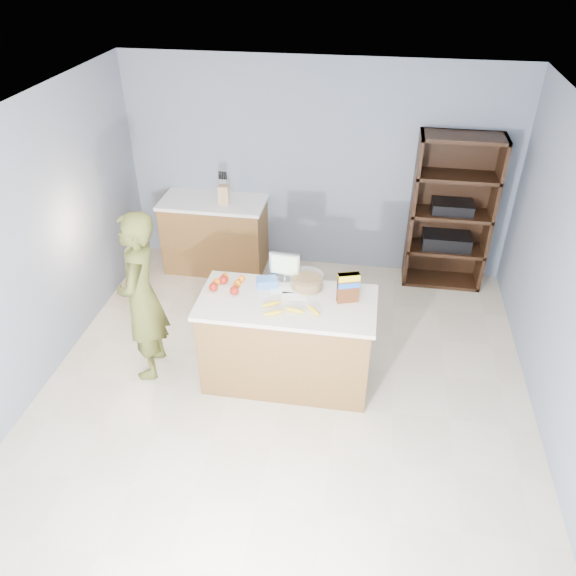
# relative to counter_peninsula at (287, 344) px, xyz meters

# --- Properties ---
(floor) EXTENTS (4.50, 5.00, 0.02)m
(floor) POSITION_rel_counter_peninsula_xyz_m (0.00, -0.30, -0.42)
(floor) COLOR beige
(floor) RESTS_ON ground
(walls) EXTENTS (4.52, 5.02, 2.51)m
(walls) POSITION_rel_counter_peninsula_xyz_m (0.00, -0.30, 1.24)
(walls) COLOR slate
(walls) RESTS_ON ground
(counter_peninsula) EXTENTS (1.56, 0.76, 0.90)m
(counter_peninsula) POSITION_rel_counter_peninsula_xyz_m (0.00, 0.00, 0.00)
(counter_peninsula) COLOR brown
(counter_peninsula) RESTS_ON ground
(back_cabinet) EXTENTS (1.24, 0.62, 0.90)m
(back_cabinet) POSITION_rel_counter_peninsula_xyz_m (-1.20, 1.90, 0.04)
(back_cabinet) COLOR brown
(back_cabinet) RESTS_ON ground
(shelving_unit) EXTENTS (0.90, 0.40, 1.80)m
(shelving_unit) POSITION_rel_counter_peninsula_xyz_m (1.55, 2.05, 0.45)
(shelving_unit) COLOR black
(shelving_unit) RESTS_ON ground
(person) EXTENTS (0.49, 0.66, 1.67)m
(person) POSITION_rel_counter_peninsula_xyz_m (-1.32, -0.06, 0.42)
(person) COLOR #4D5120
(person) RESTS_ON ground
(knife_block) EXTENTS (0.12, 0.10, 0.31)m
(knife_block) POSITION_rel_counter_peninsula_xyz_m (-1.04, 1.85, 0.60)
(knife_block) COLOR tan
(knife_block) RESTS_ON back_cabinet
(envelopes) EXTENTS (0.35, 0.22, 0.00)m
(envelopes) POSITION_rel_counter_peninsula_xyz_m (-0.01, 0.12, 0.49)
(envelopes) COLOR white
(envelopes) RESTS_ON counter_peninsula
(bananas) EXTENTS (0.53, 0.25, 0.04)m
(bananas) POSITION_rel_counter_peninsula_xyz_m (0.04, -0.15, 0.50)
(bananas) COLOR yellow
(bananas) RESTS_ON counter_peninsula
(apples) EXTENTS (0.28, 0.24, 0.08)m
(apples) POSITION_rel_counter_peninsula_xyz_m (-0.59, 0.08, 0.53)
(apples) COLOR maroon
(apples) RESTS_ON counter_peninsula
(oranges) EXTENTS (0.28, 0.17, 0.07)m
(oranges) POSITION_rel_counter_peninsula_xyz_m (-0.57, 0.20, 0.52)
(oranges) COLOR orange
(oranges) RESTS_ON counter_peninsula
(blue_carton) EXTENTS (0.21, 0.17, 0.08)m
(blue_carton) POSITION_rel_counter_peninsula_xyz_m (-0.22, 0.20, 0.52)
(blue_carton) COLOR blue
(blue_carton) RESTS_ON counter_peninsula
(salad_bowl) EXTENTS (0.30, 0.30, 0.13)m
(salad_bowl) POSITION_rel_counter_peninsula_xyz_m (0.14, 0.24, 0.54)
(salad_bowl) COLOR #267219
(salad_bowl) RESTS_ON counter_peninsula
(tv) EXTENTS (0.28, 0.12, 0.28)m
(tv) POSITION_rel_counter_peninsula_xyz_m (-0.07, 0.32, 0.64)
(tv) COLOR silver
(tv) RESTS_ON counter_peninsula
(cereal_box) EXTENTS (0.20, 0.12, 0.28)m
(cereal_box) POSITION_rel_counter_peninsula_xyz_m (0.52, 0.08, 0.65)
(cereal_box) COLOR #592B14
(cereal_box) RESTS_ON counter_peninsula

